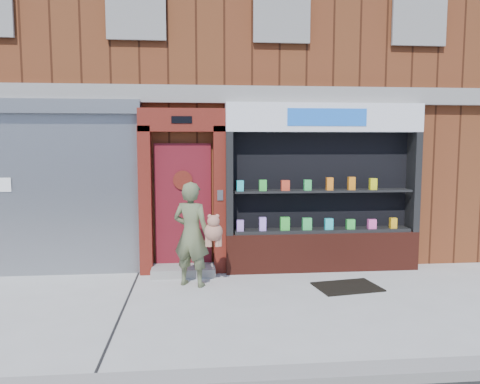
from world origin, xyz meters
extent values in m
plane|color=#9E9E99|center=(0.00, 0.00, 0.00)|extent=(80.00, 80.00, 0.00)
cube|color=gray|center=(0.00, -2.15, 0.06)|extent=(60.00, 0.30, 0.12)
cube|color=#5F2B15|center=(0.00, 6.00, 4.00)|extent=(12.00, 8.00, 8.00)
cube|color=gray|center=(0.00, 1.92, 3.15)|extent=(12.00, 0.16, 0.30)
cube|color=black|center=(3.50, 1.97, 4.80)|extent=(0.90, 0.06, 1.40)
cube|color=gray|center=(3.50, 1.93, 4.80)|extent=(1.00, 0.06, 1.50)
cube|color=gray|center=(-3.00, 1.94, 1.40)|extent=(3.00, 0.10, 2.80)
cube|color=slate|center=(-3.00, 1.88, 2.92)|extent=(3.10, 0.30, 0.24)
cube|color=white|center=(-3.80, 1.88, 1.60)|extent=(0.30, 0.01, 0.24)
cube|color=#56150E|center=(-1.40, 1.86, 1.30)|extent=(0.22, 0.28, 2.60)
cube|color=#56150E|center=(-0.10, 1.86, 1.30)|extent=(0.22, 0.28, 2.60)
cube|color=#56150E|center=(-0.75, 1.86, 2.70)|extent=(1.50, 0.28, 0.40)
cube|color=black|center=(-0.75, 1.71, 2.70)|extent=(0.35, 0.01, 0.12)
cube|color=#5E1119|center=(-0.75, 1.97, 1.20)|extent=(1.00, 0.06, 2.20)
cylinder|color=black|center=(-0.75, 1.93, 1.65)|extent=(0.28, 0.02, 0.28)
cylinder|color=#56150E|center=(-0.75, 1.92, 1.65)|extent=(0.34, 0.02, 0.34)
cube|color=gray|center=(-0.75, 1.70, 0.07)|extent=(1.10, 0.55, 0.15)
cube|color=slate|center=(-0.10, 1.71, 1.40)|extent=(0.10, 0.02, 0.18)
cube|color=#521C13|center=(1.75, 1.80, 0.35)|extent=(3.50, 0.40, 0.70)
cube|color=black|center=(0.06, 1.80, 1.60)|extent=(0.12, 0.40, 1.80)
cube|color=black|center=(3.44, 1.80, 1.60)|extent=(0.12, 0.40, 1.80)
cube|color=black|center=(1.75, 1.99, 1.60)|extent=(3.30, 0.03, 1.80)
cube|color=black|center=(1.75, 1.80, 0.73)|extent=(3.20, 0.36, 0.06)
cube|color=black|center=(1.75, 1.80, 1.45)|extent=(3.20, 0.36, 0.04)
cube|color=white|center=(1.75, 1.80, 2.75)|extent=(3.50, 0.40, 0.50)
cube|color=blue|center=(1.75, 1.59, 2.75)|extent=(1.40, 0.01, 0.30)
cube|color=#AB7BDE|center=(0.25, 1.72, 0.86)|extent=(0.12, 0.09, 0.19)
cube|color=#B286F1|center=(0.65, 1.72, 0.88)|extent=(0.12, 0.09, 0.24)
cube|color=green|center=(1.05, 1.72, 0.88)|extent=(0.16, 0.09, 0.23)
cube|color=green|center=(1.45, 1.72, 0.87)|extent=(0.16, 0.09, 0.21)
cube|color=#26B9BF|center=(1.85, 1.72, 0.86)|extent=(0.14, 0.09, 0.20)
cube|color=green|center=(2.25, 1.72, 0.85)|extent=(0.15, 0.09, 0.18)
cube|color=#F050A6|center=(2.65, 1.72, 0.84)|extent=(0.15, 0.09, 0.17)
cube|color=gold|center=(3.05, 1.72, 0.85)|extent=(0.12, 0.09, 0.19)
cube|color=#27BEC6|center=(0.25, 1.72, 1.56)|extent=(0.12, 0.09, 0.18)
cube|color=green|center=(0.65, 1.72, 1.57)|extent=(0.13, 0.09, 0.19)
cube|color=red|center=(1.05, 1.72, 1.56)|extent=(0.15, 0.09, 0.18)
cube|color=green|center=(1.45, 1.72, 1.56)|extent=(0.13, 0.09, 0.19)
cube|color=orange|center=(1.85, 1.72, 1.58)|extent=(0.12, 0.09, 0.22)
cube|color=orange|center=(2.25, 1.72, 1.59)|extent=(0.12, 0.09, 0.23)
cube|color=yellow|center=(2.65, 1.72, 1.57)|extent=(0.12, 0.09, 0.20)
imported|color=#57603F|center=(-0.60, 1.08, 0.85)|extent=(0.73, 0.63, 1.69)
sphere|color=#9A644D|center=(-0.25, 0.91, 0.91)|extent=(0.29, 0.29, 0.29)
sphere|color=#9A644D|center=(-0.25, 0.86, 1.09)|extent=(0.20, 0.20, 0.20)
sphere|color=#9A644D|center=(-0.31, 0.86, 1.16)|extent=(0.07, 0.07, 0.07)
sphere|color=#9A644D|center=(-0.19, 0.86, 1.16)|extent=(0.07, 0.07, 0.07)
cylinder|color=#9A644D|center=(-0.35, 0.91, 0.76)|extent=(0.07, 0.07, 0.18)
cylinder|color=#9A644D|center=(-0.15, 0.91, 0.76)|extent=(0.07, 0.07, 0.18)
cylinder|color=#9A644D|center=(-0.31, 0.89, 0.76)|extent=(0.07, 0.07, 0.18)
cylinder|color=#9A644D|center=(-0.19, 0.89, 0.76)|extent=(0.07, 0.07, 0.18)
cube|color=black|center=(1.88, 0.72, 0.01)|extent=(1.08, 0.84, 0.02)
camera|label=1|loc=(-0.53, -6.37, 2.31)|focal=35.00mm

